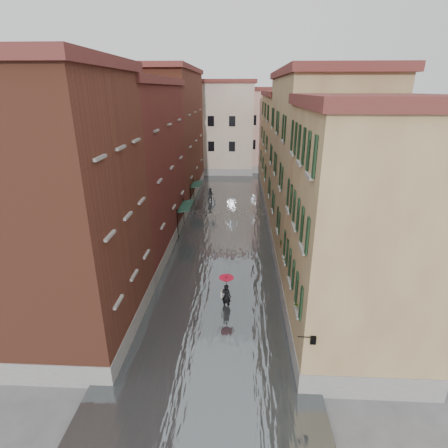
# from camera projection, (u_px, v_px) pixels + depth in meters

# --- Properties ---
(ground) EXTENTS (120.00, 120.00, 0.00)m
(ground) POSITION_uv_depth(u_px,v_px,m) (215.00, 310.00, 20.62)
(ground) COLOR #57585A
(ground) RESTS_ON ground
(floodwater) EXTENTS (10.00, 60.00, 0.20)m
(floodwater) POSITION_uv_depth(u_px,v_px,m) (225.00, 227.00, 32.69)
(floodwater) COLOR #4E5457
(floodwater) RESTS_ON ground
(building_left_near) EXTENTS (6.00, 8.00, 13.00)m
(building_left_near) POSITION_uv_depth(u_px,v_px,m) (65.00, 216.00, 16.74)
(building_left_near) COLOR brown
(building_left_near) RESTS_ON ground
(building_left_mid) EXTENTS (6.00, 14.00, 12.50)m
(building_left_mid) POSITION_uv_depth(u_px,v_px,m) (133.00, 171.00, 27.07)
(building_left_mid) COLOR maroon
(building_left_mid) RESTS_ON ground
(building_left_far) EXTENTS (6.00, 16.00, 14.00)m
(building_left_far) POSITION_uv_depth(u_px,v_px,m) (170.00, 137.00, 40.77)
(building_left_far) COLOR brown
(building_left_far) RESTS_ON ground
(building_right_near) EXTENTS (6.00, 8.00, 11.50)m
(building_right_near) POSITION_uv_depth(u_px,v_px,m) (359.00, 237.00, 16.35)
(building_right_near) COLOR #916D4B
(building_right_near) RESTS_ON ground
(building_right_mid) EXTENTS (6.00, 14.00, 13.00)m
(building_right_mid) POSITION_uv_depth(u_px,v_px,m) (315.00, 170.00, 26.32)
(building_right_mid) COLOR tan
(building_right_mid) RESTS_ON ground
(building_right_far) EXTENTS (6.00, 16.00, 11.50)m
(building_right_far) POSITION_uv_depth(u_px,v_px,m) (290.00, 149.00, 40.56)
(building_right_far) COLOR #916D4B
(building_right_far) RESTS_ON ground
(building_end_cream) EXTENTS (12.00, 9.00, 13.00)m
(building_end_cream) POSITION_uv_depth(u_px,v_px,m) (214.00, 129.00, 53.80)
(building_end_cream) COLOR beige
(building_end_cream) RESTS_ON ground
(building_end_pink) EXTENTS (10.00, 9.00, 12.00)m
(building_end_pink) POSITION_uv_depth(u_px,v_px,m) (271.00, 131.00, 55.42)
(building_end_pink) COLOR tan
(building_end_pink) RESTS_ON ground
(awning_near) EXTENTS (1.09, 3.29, 2.80)m
(awning_near) POSITION_uv_depth(u_px,v_px,m) (185.00, 207.00, 30.94)
(awning_near) COLOR #163327
(awning_near) RESTS_ON ground
(awning_far) EXTENTS (1.09, 2.71, 2.80)m
(awning_far) POSITION_uv_depth(u_px,v_px,m) (196.00, 185.00, 37.99)
(awning_far) COLOR #163327
(awning_far) RESTS_ON ground
(wall_lantern) EXTENTS (0.71, 0.22, 0.35)m
(wall_lantern) POSITION_uv_depth(u_px,v_px,m) (312.00, 339.00, 13.74)
(wall_lantern) COLOR black
(wall_lantern) RESTS_ON ground
(window_planters) EXTENTS (0.59, 7.72, 0.84)m
(window_planters) POSITION_uv_depth(u_px,v_px,m) (290.00, 262.00, 18.81)
(window_planters) COLOR #9A3932
(window_planters) RESTS_ON ground
(pedestrian_main) EXTENTS (0.89, 0.89, 2.06)m
(pedestrian_main) POSITION_uv_depth(u_px,v_px,m) (226.00, 290.00, 20.41)
(pedestrian_main) COLOR black
(pedestrian_main) RESTS_ON ground
(pedestrian_far) EXTENTS (0.89, 0.72, 1.74)m
(pedestrian_far) POSITION_uv_depth(u_px,v_px,m) (211.00, 195.00, 39.87)
(pedestrian_far) COLOR black
(pedestrian_far) RESTS_ON ground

